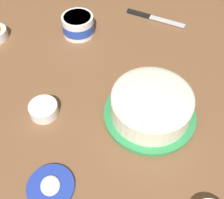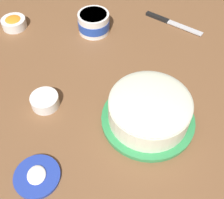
# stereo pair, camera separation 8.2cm
# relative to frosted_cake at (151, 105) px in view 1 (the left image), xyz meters

# --- Properties ---
(ground_plane) EXTENTS (1.54, 1.54, 0.00)m
(ground_plane) POSITION_rel_frosted_cake_xyz_m (-0.10, -0.14, -0.05)
(ground_plane) COLOR brown
(frosted_cake) EXTENTS (0.27, 0.27, 0.10)m
(frosted_cake) POSITION_rel_frosted_cake_xyz_m (0.00, 0.00, 0.00)
(frosted_cake) COLOR #339351
(frosted_cake) RESTS_ON ground_plane
(frosting_tub) EXTENTS (0.12, 0.12, 0.07)m
(frosting_tub) POSITION_rel_frosted_cake_xyz_m (-0.43, -0.09, -0.01)
(frosting_tub) COLOR white
(frosting_tub) RESTS_ON ground_plane
(frosting_tub_lid) EXTENTS (0.12, 0.12, 0.02)m
(frosting_tub_lid) POSITION_rel_frosted_cake_xyz_m (0.11, -0.31, -0.04)
(frosting_tub_lid) COLOR #233DAD
(frosting_tub_lid) RESTS_ON ground_plane
(spreading_knife) EXTENTS (0.18, 0.18, 0.01)m
(spreading_knife) POSITION_rel_frosted_cake_xyz_m (-0.43, 0.20, -0.04)
(spreading_knife) COLOR silver
(spreading_knife) RESTS_ON ground_plane
(sprinkle_bowl_yellow) EXTENTS (0.08, 0.08, 0.04)m
(sprinkle_bowl_yellow) POSITION_rel_frosted_cake_xyz_m (-0.11, -0.28, -0.03)
(sprinkle_bowl_yellow) COLOR white
(sprinkle_bowl_yellow) RESTS_ON ground_plane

